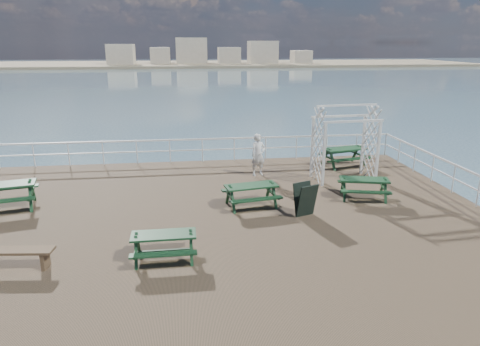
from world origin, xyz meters
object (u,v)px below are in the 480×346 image
picnic_table_b (251,191)px  person (258,155)px  picnic_table_d (164,241)px  flat_bench_near (17,254)px  picnic_table_a (3,191)px  picnic_table_e (364,184)px  trellis_arbor (345,147)px  picnic_table_c (344,153)px

picnic_table_b → person: person is taller
picnic_table_d → flat_bench_near: (-3.51, -0.02, -0.13)m
person → picnic_table_a: bearing=178.1°
picnic_table_b → picnic_table_e: size_ratio=1.00×
flat_bench_near → person: bearing=50.1°
picnic_table_b → trellis_arbor: size_ratio=0.64×
picnic_table_a → flat_bench_near: bearing=-77.9°
picnic_table_c → person: size_ratio=1.25×
picnic_table_b → flat_bench_near: 7.10m
picnic_table_d → picnic_table_e: picnic_table_e is taller
picnic_table_d → person: person is taller
picnic_table_a → picnic_table_c: picnic_table_a is taller
picnic_table_b → picnic_table_d: 4.33m
person → picnic_table_c: bearing=-5.3°
picnic_table_c → person: person is taller
picnic_table_b → trellis_arbor: 4.82m
picnic_table_e → picnic_table_b: bearing=-162.8°
picnic_table_a → picnic_table_b: picnic_table_a is taller
flat_bench_near → trellis_arbor: 11.88m
picnic_table_d → picnic_table_e: size_ratio=0.84×
trellis_arbor → picnic_table_b: bearing=-153.9°
picnic_table_d → person: bearing=61.8°
picnic_table_a → picnic_table_e: size_ratio=1.19×
picnic_table_b → flat_bench_near: bearing=-161.2°
person → picnic_table_b: bearing=-121.8°
picnic_table_a → picnic_table_e: bearing=-14.5°
picnic_table_c → trellis_arbor: size_ratio=0.72×
picnic_table_c → picnic_table_d: (-7.57, -7.67, -0.09)m
picnic_table_b → picnic_table_e: picnic_table_b is taller
picnic_table_a → person: bearing=4.3°
picnic_table_b → flat_bench_near: size_ratio=1.09×
picnic_table_a → picnic_table_c: size_ratio=1.06×
picnic_table_d → person: 7.62m
trellis_arbor → person: 3.45m
picnic_table_c → flat_bench_near: bearing=-157.8°
picnic_table_e → trellis_arbor: (0.05, 2.17, 0.82)m
picnic_table_a → picnic_table_e: picnic_table_a is taller
picnic_table_d → picnic_table_a: bearing=142.0°
picnic_table_a → picnic_table_e: (12.13, -0.51, -0.11)m
picnic_table_c → trellis_arbor: trellis_arbor is taller
picnic_table_e → picnic_table_a: bearing=-168.7°
picnic_table_e → person: person is taller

